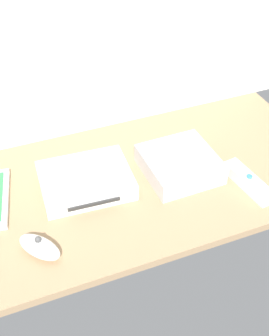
{
  "coord_description": "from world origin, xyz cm",
  "views": [
    {
      "loc": [
        -30.07,
        -75.97,
        74.63
      ],
      "look_at": [
        0.0,
        0.0,
        4.0
      ],
      "focal_mm": 48.74,
      "sensor_mm": 36.0,
      "label": 1
    }
  ],
  "objects_px": {
    "mini_computer": "(180,164)",
    "remote_nunchuk": "(40,247)",
    "remote_wand": "(248,182)",
    "game_console": "(86,180)"
  },
  "relations": [
    {
      "from": "mini_computer",
      "to": "remote_nunchuk",
      "type": "xyz_separation_m",
      "value": [
        -0.38,
        -0.13,
        -0.01
      ]
    },
    {
      "from": "remote_nunchuk",
      "to": "mini_computer",
      "type": "bearing_deg",
      "value": -19.64
    },
    {
      "from": "game_console",
      "to": "remote_wand",
      "type": "distance_m",
      "value": 0.39
    },
    {
      "from": "game_console",
      "to": "mini_computer",
      "type": "xyz_separation_m",
      "value": [
        0.23,
        -0.03,
        0.0
      ]
    },
    {
      "from": "mini_computer",
      "to": "remote_nunchuk",
      "type": "distance_m",
      "value": 0.4
    },
    {
      "from": "remote_wand",
      "to": "game_console",
      "type": "bearing_deg",
      "value": 151.35
    },
    {
      "from": "mini_computer",
      "to": "remote_wand",
      "type": "xyz_separation_m",
      "value": [
        0.13,
        -0.11,
        -0.01
      ]
    },
    {
      "from": "game_console",
      "to": "remote_nunchuk",
      "type": "height_order",
      "value": "remote_nunchuk"
    },
    {
      "from": "game_console",
      "to": "remote_wand",
      "type": "height_order",
      "value": "game_console"
    },
    {
      "from": "remote_nunchuk",
      "to": "remote_wand",
      "type": "bearing_deg",
      "value": -36.12
    }
  ]
}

